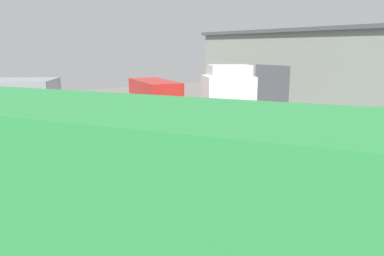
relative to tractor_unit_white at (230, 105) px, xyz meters
The scene contains 8 objects.
ground_plane 7.55m from the tractor_unit_white, 70.70° to the right, with size 60.00×60.00×0.00m, color slate.
warehouse_building 11.14m from the tractor_unit_white, 77.37° to the left, with size 27.87×7.95×6.05m.
tractor_unit_white is the anchor object (origin of this frame).
container_trailer_green 14.56m from the tractor_unit_white, 49.44° to the right, with size 9.42×7.04×4.02m.
box_truck_white 10.56m from the tractor_unit_white, 105.09° to the right, with size 5.85×7.73×3.49m.
delivery_van_red 6.19m from the tractor_unit_white, behind, with size 5.48×2.99×2.74m.
gravel_pile 11.51m from the tractor_unit_white, 142.28° to the right, with size 3.62×3.62×1.74m.
oil_drum 5.70m from the tractor_unit_white, 137.16° to the right, with size 0.58×0.58×0.88m.
Camera 1 is at (12.16, -6.08, 4.81)m, focal length 35.00 mm.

